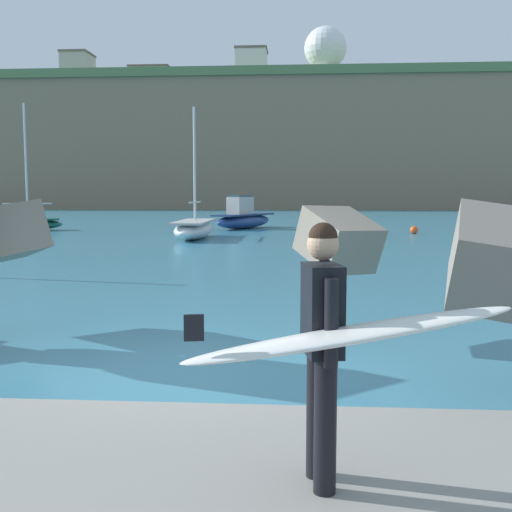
# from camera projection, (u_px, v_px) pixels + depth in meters

# --- Properties ---
(ground_plane) EXTENTS (400.00, 400.00, 0.00)m
(ground_plane) POSITION_uv_depth(u_px,v_px,m) (196.00, 372.00, 7.64)
(ground_plane) COLOR teal
(breakwater_jetty) EXTENTS (30.86, 6.04, 3.13)m
(breakwater_jetty) POSITION_uv_depth(u_px,v_px,m) (151.00, 258.00, 8.31)
(breakwater_jetty) COLOR slate
(breakwater_jetty) RESTS_ON ground
(surfer_with_board) EXTENTS (2.12, 1.32, 1.78)m
(surfer_with_board) POSITION_uv_depth(u_px,v_px,m) (331.00, 337.00, 3.98)
(surfer_with_board) COLOR black
(surfer_with_board) RESTS_ON walkway_path
(boat_near_centre) EXTENTS (1.74, 5.82, 6.39)m
(boat_near_centre) POSITION_uv_depth(u_px,v_px,m) (194.00, 229.00, 30.05)
(boat_near_centre) COLOR white
(boat_near_centre) RESTS_ON ground
(boat_near_right) EXTENTS (4.91, 3.21, 7.49)m
(boat_near_right) POSITION_uv_depth(u_px,v_px,m) (22.00, 223.00, 36.77)
(boat_near_right) COLOR #1E6656
(boat_near_right) RESTS_ON ground
(boat_mid_centre) EXTENTS (3.94, 6.10, 2.10)m
(boat_mid_centre) POSITION_uv_depth(u_px,v_px,m) (243.00, 218.00, 38.84)
(boat_mid_centre) COLOR navy
(boat_mid_centre) RESTS_ON ground
(mooring_buoy_inner) EXTENTS (0.44, 0.44, 0.44)m
(mooring_buoy_inner) POSITION_uv_depth(u_px,v_px,m) (318.00, 234.00, 30.53)
(mooring_buoy_inner) COLOR silver
(mooring_buoy_inner) RESTS_ON ground
(mooring_buoy_middle) EXTENTS (0.44, 0.44, 0.44)m
(mooring_buoy_middle) POSITION_uv_depth(u_px,v_px,m) (414.00, 230.00, 33.78)
(mooring_buoy_middle) COLOR #E54C1E
(mooring_buoy_middle) RESTS_ON ground
(mooring_buoy_outer) EXTENTS (0.44, 0.44, 0.44)m
(mooring_buoy_outer) POSITION_uv_depth(u_px,v_px,m) (473.00, 229.00, 35.08)
(mooring_buoy_outer) COLOR #E54C1E
(mooring_buoy_outer) RESTS_ON ground
(headland_bluff) EXTENTS (108.26, 37.40, 19.17)m
(headland_bluff) POSITION_uv_depth(u_px,v_px,m) (217.00, 149.00, 101.90)
(headland_bluff) COLOR #847056
(headland_bluff) RESTS_ON ground
(radar_dome) EXTENTS (6.86, 6.86, 9.85)m
(radar_dome) POSITION_uv_depth(u_px,v_px,m) (325.00, 53.00, 99.74)
(radar_dome) COLOR silver
(radar_dome) RESTS_ON headland_bluff
(station_building_west) EXTENTS (6.12, 5.65, 5.60)m
(station_building_west) POSITION_uv_depth(u_px,v_px,m) (150.00, 83.00, 111.33)
(station_building_west) COLOR #B2ADA3
(station_building_west) RESTS_ON headland_bluff
(station_building_central) EXTENTS (7.12, 5.50, 5.04)m
(station_building_central) POSITION_uv_depth(u_px,v_px,m) (151.00, 82.00, 108.34)
(station_building_central) COLOR beige
(station_building_central) RESTS_ON headland_bluff
(station_building_east) EXTENTS (4.71, 4.72, 4.19)m
(station_building_east) POSITION_uv_depth(u_px,v_px,m) (252.00, 64.00, 90.93)
(station_building_east) COLOR silver
(station_building_east) RESTS_ON headland_bluff
(station_building_annex) EXTENTS (4.51, 5.35, 5.72)m
(station_building_annex) POSITION_uv_depth(u_px,v_px,m) (78.00, 71.00, 100.20)
(station_building_annex) COLOR #B2ADA3
(station_building_annex) RESTS_ON headland_bluff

